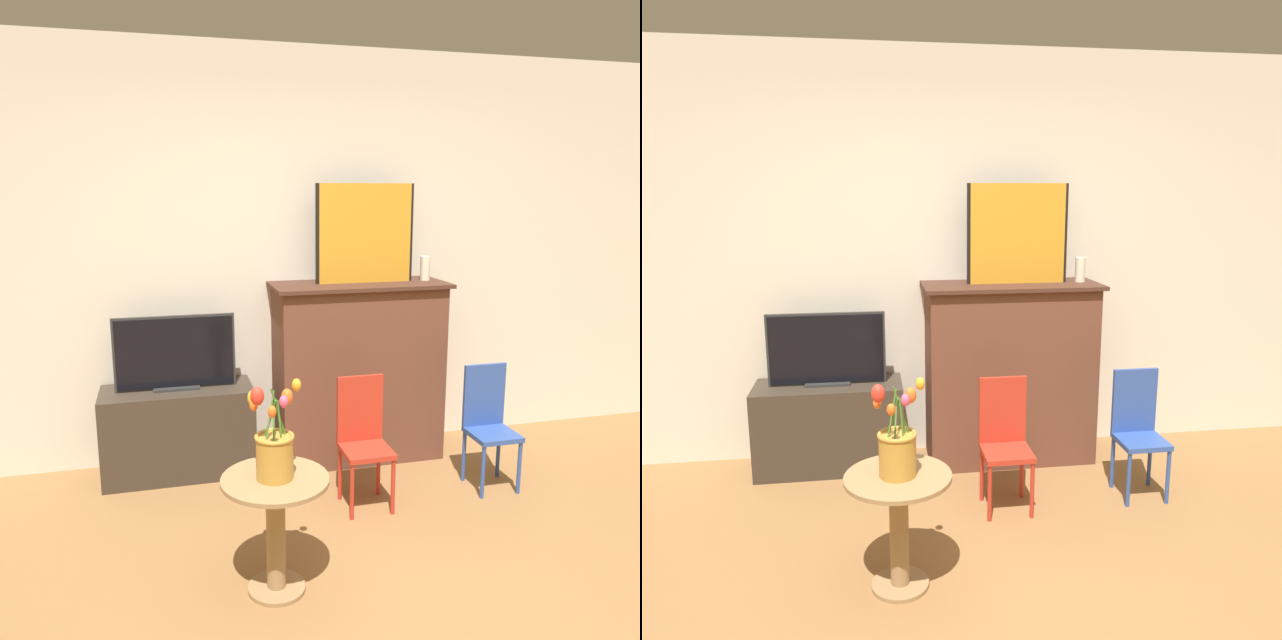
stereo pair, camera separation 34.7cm
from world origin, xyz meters
The scene contains 10 objects.
wall_back centered at (0.00, 2.13, 1.35)m, with size 8.00×0.06×2.70m.
fireplace_mantel centered at (0.37, 1.88, 0.61)m, with size 1.15×0.49×1.20m.
painting centered at (0.41, 1.88, 1.52)m, with size 0.66×0.03×0.64m.
mantel_candle centered at (0.84, 1.88, 1.28)m, with size 0.07×0.07×0.16m.
tv_stand centered at (-0.82, 1.88, 0.28)m, with size 0.94×0.40×0.57m.
tv_monitor centered at (-0.82, 1.89, 0.79)m, with size 0.74×0.12×0.47m.
chair_red centered at (0.20, 1.22, 0.42)m, with size 0.27×0.27×0.75m.
chair_blue centered at (1.02, 1.26, 0.42)m, with size 0.27×0.27×0.75m.
side_table centered at (-0.44, 0.54, 0.36)m, with size 0.48×0.48×0.55m.
vase_tulips centered at (-0.44, 0.54, 0.70)m, with size 0.24×0.22×0.44m.
Camera 1 is at (-0.89, -1.98, 1.79)m, focal length 35.00 mm.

